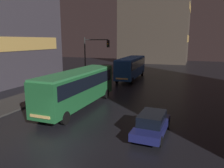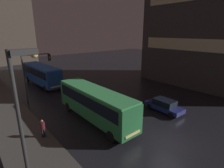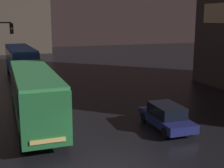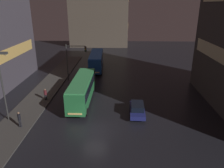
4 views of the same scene
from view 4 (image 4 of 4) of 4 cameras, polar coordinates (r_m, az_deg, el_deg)
The scene contains 10 objects.
ground_plane at distance 24.24m, azimuth -4.51°, elevation -11.86°, with size 120.00×120.00×0.00m, color black.
sidewalk_left at distance 34.94m, azimuth -17.55°, elevation -2.22°, with size 4.00×48.00×0.15m.
building_far_backdrop at distance 73.66m, azimuth -3.26°, elevation 18.22°, with size 18.07×12.00×20.62m.
bus_near at distance 29.95m, azimuth -7.80°, elevation -1.04°, with size 2.46×10.67×3.39m.
bus_far at distance 45.19m, azimuth -4.12°, elevation 6.41°, with size 2.90×10.67×3.42m.
car_taxi at distance 27.07m, azimuth 6.62°, elevation -6.48°, with size 1.92×4.35×1.46m.
pedestrian_near at distance 25.88m, azimuth -23.06°, elevation -8.30°, with size 0.45×0.45×1.82m.
pedestrian_mid at distance 31.78m, azimuth -17.02°, elevation -2.35°, with size 0.47×0.47×1.64m.
traffic_light_main at distance 38.37m, azimuth -10.01°, elevation 7.13°, with size 3.54×0.35×6.43m.
street_lamp_sidewalk at distance 26.47m, azimuth -26.61°, elevation 1.72°, with size 1.25×0.36×8.03m.
Camera 4 is at (2.55, -20.40, 12.86)m, focal length 35.00 mm.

